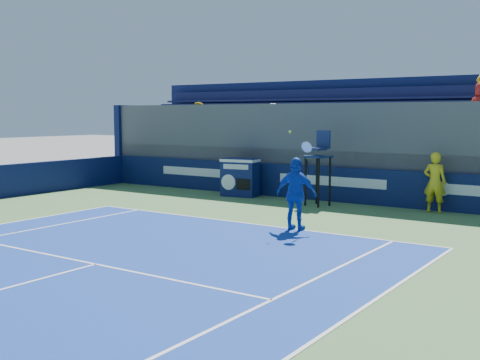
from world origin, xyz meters
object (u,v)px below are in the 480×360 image
Objects in this scene: match_clock at (240,176)px; umpire_chair at (319,160)px; tennis_player at (296,194)px; ball_person at (435,182)px.

umpire_chair is at bearing -7.42° from match_clock.
match_clock is at bearing 136.82° from tennis_player.
ball_person is 6.98m from match_clock.
match_clock is 3.52m from umpire_chair.
ball_person is 3.69m from umpire_chair.
umpire_chair is 4.44m from tennis_player.
ball_person reaches higher than match_clock.
ball_person is at bearing 66.89° from tennis_player.
umpire_chair reaches higher than ball_person.
match_clock is (-6.97, -0.30, -0.20)m from ball_person.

